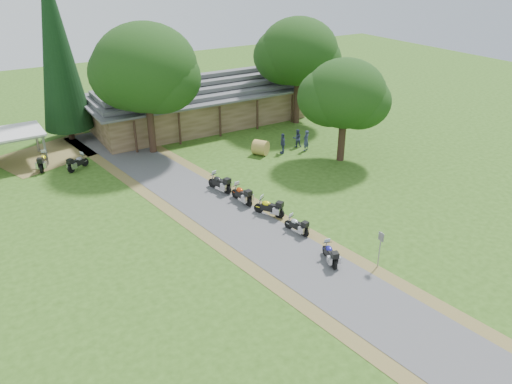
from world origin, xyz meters
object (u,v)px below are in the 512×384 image
motorcycle_carport_a (43,161)px  motorcycle_carport_b (78,162)px  motorcycle_row_d (242,193)px  motorcycle_row_e (220,182)px  motorcycle_row_a (330,253)px  carport (4,149)px  hay_bale (261,148)px  motorcycle_row_c (269,206)px  lodge (198,99)px  motorcycle_row_b (297,224)px

motorcycle_carport_a → motorcycle_carport_b: 2.73m
motorcycle_carport_b → motorcycle_carport_a: bearing=115.1°
motorcycle_row_d → motorcycle_row_e: size_ratio=0.98×
motorcycle_row_a → motorcycle_row_d: (-0.54, 8.82, 0.07)m
carport → hay_bale: carport is taller
motorcycle_row_c → hay_bale: bearing=-59.1°
lodge → motorcycle_row_c: size_ratio=11.18×
motorcycle_row_a → hay_bale: (5.18, 15.64, 0.04)m
carport → motorcycle_row_b: carport is taller
motorcycle_row_e → motorcycle_carport_a: size_ratio=0.99×
carport → motorcycle_row_c: 22.47m
motorcycle_carport_a → motorcycle_row_e: bearing=-114.7°
motorcycle_row_b → motorcycle_row_e: (-1.27, 7.66, 0.11)m
motorcycle_row_b → hay_bale: hay_bale is taller
carport → motorcycle_row_e: carport is taller
motorcycle_row_b → motorcycle_row_e: motorcycle_row_e is taller
lodge → motorcycle_row_a: size_ratio=12.34×
lodge → motorcycle_row_d: 17.96m
motorcycle_row_c → motorcycle_carport_a: (-11.01, 15.63, 0.03)m
lodge → motorcycle_row_b: bearing=-100.5°
motorcycle_row_e → motorcycle_row_b: bearing=173.7°
motorcycle_carport_b → motorcycle_row_c: bearing=-89.9°
motorcycle_row_c → motorcycle_row_d: (-0.58, 2.55, 0.01)m
lodge → hay_bale: lodge is taller
motorcycle_row_a → motorcycle_carport_a: bearing=44.4°
motorcycle_row_b → motorcycle_carport_b: bearing=14.6°
motorcycle_row_e → motorcycle_carport_b: (-7.71, 9.20, -0.04)m
motorcycle_row_a → motorcycle_row_b: bearing=13.2°
motorcycle_row_b → lodge: bearing=-23.9°
carport → motorcycle_row_e: size_ratio=3.09×
carport → motorcycle_carport_b: (4.69, -3.87, -0.69)m
carport → motorcycle_row_b: bearing=-57.8°
lodge → hay_bale: 10.52m
carport → motorcycle_row_a: size_ratio=3.54×
motorcycle_row_b → motorcycle_row_c: (-0.25, 2.72, 0.09)m
motorcycle_row_c → motorcycle_carport_a: size_ratio=0.96×
motorcycle_row_a → motorcycle_row_d: 8.83m
motorcycle_row_d → motorcycle_row_e: bearing=4.5°
motorcycle_carport_b → motorcycle_row_d: bearing=-86.5°
motorcycle_carport_a → carport: bearing=67.6°
motorcycle_row_d → motorcycle_row_e: (-0.44, 2.39, 0.01)m
motorcycle_row_c → motorcycle_carport_a: bearing=4.8°
lodge → hay_bale: bearing=-85.9°
motorcycle_carport_a → motorcycle_row_d: bearing=-119.2°
carport → motorcycle_row_e: 18.02m
carport → motorcycle_row_c: (13.42, -18.01, -0.67)m
motorcycle_row_d → hay_bale: motorcycle_row_d is taller
carport → hay_bale: size_ratio=4.88×
motorcycle_row_e → motorcycle_carport_a: (-9.99, 10.70, 0.00)m
motorcycle_row_a → motorcycle_row_b: size_ratio=1.04×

